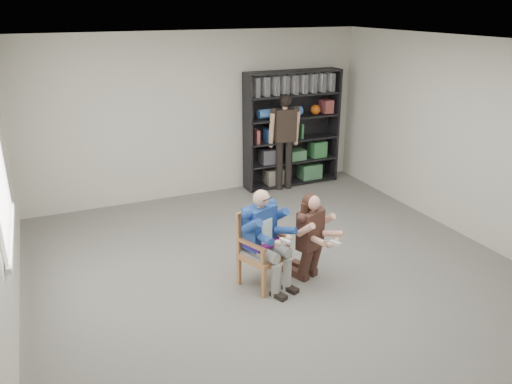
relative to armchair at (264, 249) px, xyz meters
name	(u,v)px	position (x,y,z in m)	size (l,w,h in m)	color
room_shell	(294,178)	(0.27, -0.21, 0.93)	(6.00, 7.00, 2.80)	silver
floor	(291,287)	(0.27, -0.21, -0.47)	(6.00, 7.00, 0.01)	slate
armchair	(264,249)	(0.00, 0.00, 0.00)	(0.55, 0.53, 0.94)	#AF7745
seated_man	(264,239)	(0.00, 0.00, 0.14)	(0.53, 0.73, 1.22)	navy
kneeling_woman	(312,238)	(0.58, -0.12, 0.09)	(0.47, 0.75, 1.12)	#3B221D
bookshelf	(292,129)	(1.97, 3.07, 0.58)	(1.80, 0.38, 2.10)	black
standing_man	(284,143)	(1.72, 2.89, 0.40)	(0.53, 0.30, 1.73)	black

